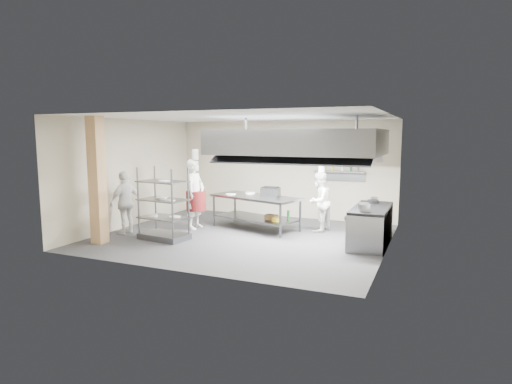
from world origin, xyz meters
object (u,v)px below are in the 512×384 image
at_px(island, 256,212).
at_px(chef_plating, 126,202).
at_px(chef_head, 195,194).
at_px(pass_rack, 163,204).
at_px(griddle, 270,192).
at_px(chef_line, 319,202).
at_px(stockpot, 363,207).
at_px(cooking_range, 371,227).

height_order(island, chef_plating, chef_plating).
bearing_deg(chef_head, pass_rack, 174.89).
xyz_separation_m(chef_head, griddle, (1.92, 0.75, 0.07)).
bearing_deg(chef_head, chef_line, -74.96).
relative_size(chef_plating, stockpot, 6.73).
distance_m(pass_rack, cooking_range, 5.03).
xyz_separation_m(island, chef_plating, (-2.92, -1.82, 0.37)).
relative_size(island, cooking_range, 1.25).
bearing_deg(chef_line, cooking_range, 76.18).
bearing_deg(pass_rack, chef_plating, 179.97).
distance_m(island, stockpot, 3.28).
relative_size(chef_plating, griddle, 3.48).
height_order(cooking_range, chef_plating, chef_plating).
distance_m(pass_rack, chef_plating, 1.31).
relative_size(island, stockpot, 10.28).
relative_size(cooking_range, stockpot, 8.20).
distance_m(cooking_range, chef_plating, 6.24).
bearing_deg(griddle, chef_head, -159.88).
distance_m(pass_rack, chef_line, 4.06).
xyz_separation_m(pass_rack, chef_plating, (-1.30, 0.17, -0.07)).
bearing_deg(pass_rack, griddle, 54.13).
xyz_separation_m(island, chef_line, (1.68, 0.37, 0.35)).
height_order(island, cooking_range, island).
xyz_separation_m(cooking_range, chef_line, (-1.48, 0.87, 0.38)).
bearing_deg(stockpot, griddle, 155.78).
height_order(chef_head, stockpot, chef_head).
bearing_deg(stockpot, island, 160.84).
bearing_deg(pass_rack, chef_head, 94.02).
height_order(cooking_range, chef_head, chef_head).
height_order(pass_rack, griddle, pass_rack).
height_order(pass_rack, chef_head, chef_head).
height_order(pass_rack, chef_plating, pass_rack).
height_order(island, griddle, griddle).
xyz_separation_m(chef_plating, griddle, (3.30, 1.96, 0.20)).
relative_size(cooking_range, chef_plating, 1.22).
bearing_deg(chef_head, cooking_range, -90.47).
bearing_deg(chef_plating, chef_line, 125.58).
bearing_deg(stockpot, pass_rack, -168.80).
height_order(chef_line, stockpot, chef_line).
height_order(island, stockpot, stockpot).
bearing_deg(chef_line, stockpot, 60.40).
relative_size(chef_line, stockpot, 6.59).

